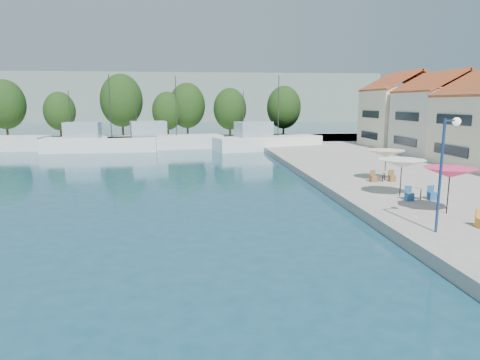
{
  "coord_description": "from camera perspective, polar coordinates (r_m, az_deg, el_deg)",
  "views": [
    {
      "loc": [
        -2.91,
        -2.63,
        6.25
      ],
      "look_at": [
        0.11,
        26.0,
        1.04
      ],
      "focal_mm": 32.0,
      "sensor_mm": 36.0,
      "label": 1
    }
  ],
  "objects": [
    {
      "name": "tree_03",
      "position": [
        76.48,
        -22.92,
        8.44
      ],
      "size": [
        5.03,
        5.03,
        7.44
      ],
      "color": "#3F2B19",
      "rests_on": "quay_far"
    },
    {
      "name": "umbrella_pink",
      "position": [
        24.23,
        26.2,
        0.87
      ],
      "size": [
        2.71,
        2.71,
        2.39
      ],
      "color": "black",
      "rests_on": "quay_right"
    },
    {
      "name": "trawler_02",
      "position": [
        58.55,
        -18.45,
        4.66
      ],
      "size": [
        14.47,
        4.26,
        10.2
      ],
      "rotation": [
        0.0,
        0.0,
        0.04
      ],
      "color": "white",
      "rests_on": "ground"
    },
    {
      "name": "umbrella_white",
      "position": [
        27.76,
        20.77,
        2.07
      ],
      "size": [
        2.92,
        2.92,
        2.27
      ],
      "color": "black",
      "rests_on": "quay_right"
    },
    {
      "name": "tree_04",
      "position": [
        75.57,
        -15.52,
        10.18
      ],
      "size": [
        7.05,
        7.05,
        10.44
      ],
      "color": "#3F2B19",
      "rests_on": "quay_far"
    },
    {
      "name": "tree_07",
      "position": [
        71.32,
        -1.35,
        9.45
      ],
      "size": [
        5.45,
        5.45,
        8.07
      ],
      "color": "#3F2B19",
      "rests_on": "quay_far"
    },
    {
      "name": "trawler_03",
      "position": [
        59.88,
        -10.25,
        5.13
      ],
      "size": [
        15.91,
        7.2,
        10.2
      ],
      "rotation": [
        0.0,
        0.0,
        0.21
      ],
      "color": "white",
      "rests_on": "ground"
    },
    {
      "name": "tree_06",
      "position": [
        73.58,
        -7.06,
        9.82
      ],
      "size": [
        6.07,
        6.07,
        8.98
      ],
      "color": "#3F2B19",
      "rests_on": "quay_far"
    },
    {
      "name": "quay_far",
      "position": [
        70.07,
        -10.22,
        5.22
      ],
      "size": [
        90.0,
        16.0,
        0.6
      ],
      "primitive_type": "cube",
      "color": "gray",
      "rests_on": "ground"
    },
    {
      "name": "cafe_table_02",
      "position": [
        27.27,
        22.95,
        -1.91
      ],
      "size": [
        1.82,
        0.7,
        0.76
      ],
      "color": "black",
      "rests_on": "quay_right"
    },
    {
      "name": "cafe_table_03",
      "position": [
        32.69,
        18.5,
        0.28
      ],
      "size": [
        1.82,
        0.7,
        0.76
      ],
      "color": "black",
      "rests_on": "quay_right"
    },
    {
      "name": "trawler_04",
      "position": [
        57.68,
        3.45,
        5.09
      ],
      "size": [
        15.18,
        7.98,
        10.2
      ],
      "rotation": [
        0.0,
        0.0,
        0.3
      ],
      "color": "white",
      "rests_on": "ground"
    },
    {
      "name": "umbrella_cream",
      "position": [
        33.04,
        18.9,
        3.38
      ],
      "size": [
        2.77,
        2.77,
        2.26
      ],
      "color": "black",
      "rests_on": "quay_right"
    },
    {
      "name": "hill_east",
      "position": [
        187.6,
        7.3,
        10.1
      ],
      "size": [
        140.0,
        40.0,
        12.0
      ],
      "primitive_type": "cube",
      "color": "gray",
      "rests_on": "ground"
    },
    {
      "name": "street_lamp",
      "position": [
        20.58,
        25.87,
        3.19
      ],
      "size": [
        0.97,
        0.56,
        5.03
      ],
      "rotation": [
        0.0,
        0.0,
        0.41
      ],
      "color": "navy",
      "rests_on": "quay_right"
    },
    {
      "name": "tree_05",
      "position": [
        72.78,
        -9.66,
        9.06
      ],
      "size": [
        5.05,
        5.05,
        7.48
      ],
      "color": "#3F2B19",
      "rests_on": "quay_far"
    },
    {
      "name": "tree_08",
      "position": [
        73.44,
        5.86,
        9.61
      ],
      "size": [
        5.73,
        5.73,
        8.48
      ],
      "color": "#3F2B19",
      "rests_on": "quay_far"
    },
    {
      "name": "building_06",
      "position": [
        60.01,
        20.87,
        8.88
      ],
      "size": [
        9.0,
        8.8,
        10.2
      ],
      "color": "beige",
      "rests_on": "quay_right"
    },
    {
      "name": "hill_west",
      "position": [
        164.88,
        -15.76,
        10.49
      ],
      "size": [
        180.0,
        40.0,
        16.0
      ],
      "primitive_type": "cube",
      "color": "gray",
      "rests_on": "ground"
    },
    {
      "name": "building_05",
      "position": [
        52.12,
        25.33,
        8.2
      ],
      "size": [
        8.4,
        8.8,
        9.7
      ],
      "color": "beige",
      "rests_on": "quay_right"
    },
    {
      "name": "tree_02",
      "position": [
        78.81,
        -28.86,
        8.82
      ],
      "size": [
        6.32,
        6.32,
        9.36
      ],
      "color": "#3F2B19",
      "rests_on": "quay_far"
    }
  ]
}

